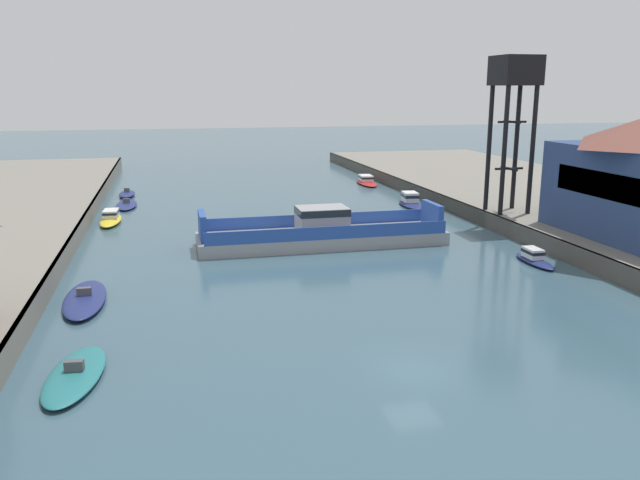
# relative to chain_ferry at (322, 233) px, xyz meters

# --- Properties ---
(ground_plane) EXTENTS (400.00, 400.00, 0.00)m
(ground_plane) POSITION_rel_chain_ferry_xyz_m (-1.74, -25.81, -1.04)
(ground_plane) COLOR #385666
(chain_ferry) EXTENTS (21.59, 5.73, 3.34)m
(chain_ferry) POSITION_rel_chain_ferry_xyz_m (0.00, 0.00, 0.00)
(chain_ferry) COLOR #939399
(chain_ferry) RESTS_ON ground
(moored_boat_near_left) EXTENTS (2.10, 5.66, 1.05)m
(moored_boat_near_left) POSITION_rel_chain_ferry_xyz_m (-18.06, 30.97, -0.75)
(moored_boat_near_left) COLOR navy
(moored_boat_near_left) RESTS_ON ground
(moored_boat_near_right) EXTENTS (3.02, 6.85, 1.55)m
(moored_boat_near_right) POSITION_rel_chain_ferry_xyz_m (14.62, 16.20, -0.45)
(moored_boat_near_right) COLOR navy
(moored_boat_near_right) RESTS_ON ground
(moored_boat_mid_left) EXTENTS (2.68, 8.15, 1.02)m
(moored_boat_mid_left) POSITION_rel_chain_ferry_xyz_m (-18.43, -11.63, -0.77)
(moored_boat_mid_left) COLOR navy
(moored_boat_mid_left) RESTS_ON ground
(moored_boat_mid_right) EXTENTS (1.64, 5.12, 1.16)m
(moored_boat_mid_right) POSITION_rel_chain_ferry_xyz_m (14.71, -9.82, -0.61)
(moored_boat_mid_right) COLOR navy
(moored_boat_mid_right) RESTS_ON ground
(moored_boat_far_left) EXTENTS (3.25, 7.06, 0.94)m
(moored_boat_far_left) POSITION_rel_chain_ferry_xyz_m (-17.59, -23.09, -0.80)
(moored_boat_far_left) COLOR #237075
(moored_boat_far_left) RESTS_ON ground
(moored_boat_far_right) EXTENTS (2.33, 6.82, 1.29)m
(moored_boat_far_right) POSITION_rel_chain_ferry_xyz_m (-18.76, 14.09, -0.56)
(moored_boat_far_right) COLOR yellow
(moored_boat_far_right) RESTS_ON ground
(moored_boat_upstream_a) EXTENTS (2.31, 7.28, 0.91)m
(moored_boat_upstream_a) POSITION_rel_chain_ferry_xyz_m (-17.72, 23.42, -0.82)
(moored_boat_upstream_a) COLOR navy
(moored_boat_upstream_a) RESTS_ON ground
(moored_boat_upstream_b) EXTENTS (2.98, 7.96, 1.21)m
(moored_boat_upstream_b) POSITION_rel_chain_ferry_xyz_m (14.90, 34.11, -0.59)
(moored_boat_upstream_b) COLOR red
(moored_boat_upstream_b) RESTS_ON ground
(crane_tower) EXTENTS (3.81, 3.81, 14.77)m
(crane_tower) POSITION_rel_chain_ferry_xyz_m (19.30, 2.73, 12.50)
(crane_tower) COLOR black
(crane_tower) RESTS_ON quay_right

